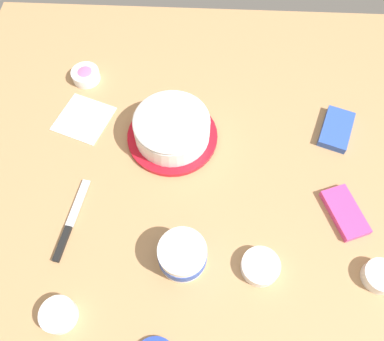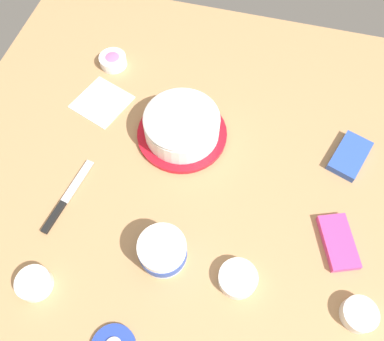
{
  "view_description": "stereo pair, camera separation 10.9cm",
  "coord_description": "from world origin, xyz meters",
  "px_view_note": "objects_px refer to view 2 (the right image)",
  "views": [
    {
      "loc": [
        0.45,
        -0.01,
        0.99
      ],
      "look_at": [
        -0.07,
        -0.03,
        0.04
      ],
      "focal_mm": 37.03,
      "sensor_mm": 36.0,
      "label": 1
    },
    {
      "loc": [
        0.44,
        0.1,
        0.99
      ],
      "look_at": [
        -0.07,
        -0.03,
        0.04
      ],
      "focal_mm": 37.03,
      "sensor_mm": 36.0,
      "label": 2
    }
  ],
  "objects_px": {
    "sprinkle_bowl_yellow": "(34,283)",
    "candy_box_upper": "(338,242)",
    "frosting_tub": "(163,251)",
    "sprinkle_bowl_pink": "(113,60)",
    "candy_box_lower": "(350,156)",
    "paper_napkin": "(102,102)",
    "sprinkle_bowl_blue": "(359,314)",
    "frosted_cake": "(182,126)",
    "sprinkle_bowl_orange": "(238,278)",
    "spreading_knife": "(64,202)"
  },
  "relations": [
    {
      "from": "sprinkle_bowl_blue",
      "to": "candy_box_upper",
      "type": "xyz_separation_m",
      "value": [
        -0.17,
        -0.06,
        -0.01
      ]
    },
    {
      "from": "sprinkle_bowl_blue",
      "to": "frosting_tub",
      "type": "bearing_deg",
      "value": -92.69
    },
    {
      "from": "paper_napkin",
      "to": "sprinkle_bowl_yellow",
      "type": "bearing_deg",
      "value": 4.78
    },
    {
      "from": "sprinkle_bowl_orange",
      "to": "sprinkle_bowl_pink",
      "type": "bearing_deg",
      "value": -137.73
    },
    {
      "from": "sprinkle_bowl_pink",
      "to": "candy_box_upper",
      "type": "distance_m",
      "value": 0.89
    },
    {
      "from": "frosted_cake",
      "to": "sprinkle_bowl_pink",
      "type": "height_order",
      "value": "frosted_cake"
    },
    {
      "from": "sprinkle_bowl_yellow",
      "to": "paper_napkin",
      "type": "relative_size",
      "value": 0.57
    },
    {
      "from": "sprinkle_bowl_yellow",
      "to": "frosted_cake",
      "type": "bearing_deg",
      "value": 156.09
    },
    {
      "from": "frosting_tub",
      "to": "sprinkle_bowl_pink",
      "type": "relative_size",
      "value": 1.38
    },
    {
      "from": "frosting_tub",
      "to": "spreading_knife",
      "type": "height_order",
      "value": "frosting_tub"
    },
    {
      "from": "candy_box_lower",
      "to": "sprinkle_bowl_pink",
      "type": "bearing_deg",
      "value": -82.8
    },
    {
      "from": "candy_box_upper",
      "to": "paper_napkin",
      "type": "xyz_separation_m",
      "value": [
        -0.28,
        -0.76,
        -0.01
      ]
    },
    {
      "from": "frosted_cake",
      "to": "candy_box_lower",
      "type": "relative_size",
      "value": 1.86
    },
    {
      "from": "frosted_cake",
      "to": "sprinkle_bowl_blue",
      "type": "height_order",
      "value": "frosted_cake"
    },
    {
      "from": "candy_box_lower",
      "to": "paper_napkin",
      "type": "distance_m",
      "value": 0.77
    },
    {
      "from": "frosted_cake",
      "to": "frosting_tub",
      "type": "height_order",
      "value": "frosted_cake"
    },
    {
      "from": "sprinkle_bowl_yellow",
      "to": "sprinkle_bowl_orange",
      "type": "distance_m",
      "value": 0.5
    },
    {
      "from": "frosting_tub",
      "to": "sprinkle_bowl_pink",
      "type": "height_order",
      "value": "frosting_tub"
    },
    {
      "from": "frosted_cake",
      "to": "sprinkle_bowl_blue",
      "type": "bearing_deg",
      "value": 53.97
    },
    {
      "from": "frosted_cake",
      "to": "sprinkle_bowl_yellow",
      "type": "relative_size",
      "value": 3.15
    },
    {
      "from": "sprinkle_bowl_orange",
      "to": "candy_box_upper",
      "type": "xyz_separation_m",
      "value": [
        -0.16,
        0.23,
        -0.01
      ]
    },
    {
      "from": "sprinkle_bowl_pink",
      "to": "paper_napkin",
      "type": "xyz_separation_m",
      "value": [
        0.16,
        0.02,
        -0.02
      ]
    },
    {
      "from": "sprinkle_bowl_yellow",
      "to": "sprinkle_bowl_blue",
      "type": "distance_m",
      "value": 0.78
    },
    {
      "from": "sprinkle_bowl_yellow",
      "to": "candy_box_upper",
      "type": "distance_m",
      "value": 0.77
    },
    {
      "from": "frosted_cake",
      "to": "paper_napkin",
      "type": "distance_m",
      "value": 0.29
    },
    {
      "from": "frosted_cake",
      "to": "sprinkle_bowl_pink",
      "type": "bearing_deg",
      "value": -126.08
    },
    {
      "from": "sprinkle_bowl_pink",
      "to": "candy_box_upper",
      "type": "height_order",
      "value": "sprinkle_bowl_pink"
    },
    {
      "from": "frosted_cake",
      "to": "frosting_tub",
      "type": "bearing_deg",
      "value": 8.04
    },
    {
      "from": "sprinkle_bowl_pink",
      "to": "paper_napkin",
      "type": "bearing_deg",
      "value": 6.47
    },
    {
      "from": "spreading_knife",
      "to": "sprinkle_bowl_blue",
      "type": "distance_m",
      "value": 0.8
    },
    {
      "from": "sprinkle_bowl_orange",
      "to": "frosted_cake",
      "type": "bearing_deg",
      "value": -147.11
    },
    {
      "from": "sprinkle_bowl_yellow",
      "to": "sprinkle_bowl_blue",
      "type": "relative_size",
      "value": 1.01
    },
    {
      "from": "frosting_tub",
      "to": "sprinkle_bowl_orange",
      "type": "distance_m",
      "value": 0.2
    },
    {
      "from": "paper_napkin",
      "to": "frosting_tub",
      "type": "bearing_deg",
      "value": 37.9
    },
    {
      "from": "sprinkle_bowl_pink",
      "to": "sprinkle_bowl_yellow",
      "type": "bearing_deg",
      "value": 5.15
    },
    {
      "from": "sprinkle_bowl_yellow",
      "to": "sprinkle_bowl_orange",
      "type": "height_order",
      "value": "sprinkle_bowl_yellow"
    },
    {
      "from": "spreading_knife",
      "to": "candy_box_lower",
      "type": "xyz_separation_m",
      "value": [
        -0.34,
        0.74,
        0.01
      ]
    },
    {
      "from": "candy_box_lower",
      "to": "candy_box_upper",
      "type": "bearing_deg",
      "value": 16.99
    },
    {
      "from": "candy_box_lower",
      "to": "candy_box_upper",
      "type": "height_order",
      "value": "candy_box_lower"
    },
    {
      "from": "frosting_tub",
      "to": "sprinkle_bowl_pink",
      "type": "bearing_deg",
      "value": -149.21
    },
    {
      "from": "sprinkle_bowl_pink",
      "to": "candy_box_lower",
      "type": "distance_m",
      "value": 0.8
    },
    {
      "from": "sprinkle_bowl_yellow",
      "to": "candy_box_upper",
      "type": "bearing_deg",
      "value": 112.65
    },
    {
      "from": "frosting_tub",
      "to": "sprinkle_bowl_blue",
      "type": "xyz_separation_m",
      "value": [
        0.02,
        0.49,
        -0.02
      ]
    },
    {
      "from": "sprinkle_bowl_orange",
      "to": "candy_box_upper",
      "type": "relative_size",
      "value": 0.66
    },
    {
      "from": "paper_napkin",
      "to": "candy_box_upper",
      "type": "bearing_deg",
      "value": 69.8
    },
    {
      "from": "frosting_tub",
      "to": "sprinkle_bowl_blue",
      "type": "height_order",
      "value": "frosting_tub"
    },
    {
      "from": "spreading_knife",
      "to": "candy_box_lower",
      "type": "height_order",
      "value": "candy_box_lower"
    },
    {
      "from": "frosted_cake",
      "to": "paper_napkin",
      "type": "height_order",
      "value": "frosted_cake"
    },
    {
      "from": "sprinkle_bowl_yellow",
      "to": "candy_box_lower",
      "type": "bearing_deg",
      "value": 128.14
    },
    {
      "from": "sprinkle_bowl_pink",
      "to": "sprinkle_bowl_blue",
      "type": "height_order",
      "value": "sprinkle_bowl_pink"
    }
  ]
}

